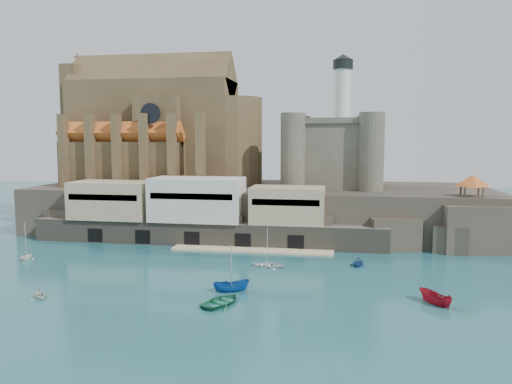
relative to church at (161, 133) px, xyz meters
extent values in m
plane|color=#194D55|center=(24.13, -41.85, -22.13)|extent=(300.00, 300.00, 0.00)
cube|color=#2B2620|center=(24.13, -1.85, -17.13)|extent=(100.00, 34.00, 10.00)
cube|color=#2B2620|center=(-13.87, -18.35, -19.13)|extent=(9.00, 5.00, 6.00)
cube|color=#2B2620|center=(2.13, -18.35, -19.13)|extent=(9.00, 5.00, 6.00)
cube|color=#2B2620|center=(19.13, -18.35, -19.13)|extent=(9.00, 5.00, 6.00)
cube|color=#2B2620|center=(36.13, -18.35, -19.13)|extent=(9.00, 5.00, 6.00)
cube|color=#2B2620|center=(52.13, -18.35, -19.13)|extent=(9.00, 5.00, 6.00)
cube|color=#625C4E|center=(16.13, -19.35, -19.88)|extent=(70.00, 6.00, 4.50)
cube|color=beige|center=(26.13, -23.85, -21.98)|extent=(30.00, 4.00, 0.40)
cube|color=black|center=(-5.87, -22.25, -20.53)|extent=(3.00, 0.40, 2.60)
cube|color=black|center=(4.13, -22.25, -20.53)|extent=(3.00, 0.40, 2.60)
cube|color=black|center=(14.13, -22.25, -20.53)|extent=(3.00, 0.40, 2.60)
cube|color=black|center=(24.13, -22.25, -20.53)|extent=(3.00, 0.40, 2.60)
cube|color=black|center=(34.13, -22.25, -20.53)|extent=(3.00, 0.40, 2.60)
cube|color=tan|center=(-3.87, -18.35, -13.88)|extent=(16.00, 9.00, 7.50)
cube|color=beige|center=(14.13, -18.35, -13.38)|extent=(18.00, 9.00, 8.50)
cube|color=tan|center=(32.13, -18.35, -14.13)|extent=(14.00, 8.00, 7.00)
cube|color=#4B3923|center=(-1.87, 0.15, -0.13)|extent=(38.00, 14.00, 24.00)
cube|color=#4B3923|center=(-1.87, 0.15, 11.87)|extent=(38.00, 13.01, 13.01)
cylinder|color=#4B3923|center=(17.13, 0.15, -2.13)|extent=(14.00, 14.00, 20.00)
cube|color=#4B3923|center=(2.13, 0.15, -2.13)|extent=(10.00, 20.00, 20.00)
cube|color=#4B3923|center=(-5.87, -9.35, -7.13)|extent=(28.00, 5.00, 10.00)
cube|color=#4B3923|center=(-5.87, 9.65, -7.13)|extent=(28.00, 5.00, 10.00)
cube|color=#C05720|center=(-5.87, -9.35, -0.53)|extent=(28.00, 5.66, 5.66)
cube|color=#C05720|center=(-5.87, 9.65, -0.53)|extent=(28.00, 5.66, 5.66)
cube|color=#4B3923|center=(-20.87, 0.15, 1.87)|extent=(4.00, 10.00, 28.00)
cylinder|color=black|center=(2.13, -11.90, 3.87)|extent=(4.40, 0.30, 4.40)
cube|color=#4B3923|center=(-17.87, -12.35, -4.13)|extent=(1.60, 2.20, 16.00)
cube|color=#4B3923|center=(-11.67, -12.35, -4.13)|extent=(1.60, 2.20, 16.00)
cube|color=#4B3923|center=(-5.47, -12.35, -4.13)|extent=(1.60, 2.20, 16.00)
cube|color=#4B3923|center=(0.73, -12.35, -4.13)|extent=(1.60, 2.20, 16.00)
cube|color=#4B3923|center=(6.93, -12.35, -4.13)|extent=(1.60, 2.20, 16.00)
cube|color=#4B3923|center=(13.13, -12.35, -4.13)|extent=(1.60, 2.20, 16.00)
cube|color=#4D483C|center=(40.13, -0.85, -5.13)|extent=(16.00, 16.00, 14.00)
cube|color=#4D483C|center=(40.13, -0.85, 2.27)|extent=(17.00, 17.00, 1.20)
cylinder|color=#4D483C|center=(32.13, -8.85, -4.13)|extent=(5.20, 5.20, 16.00)
cylinder|color=#4D483C|center=(48.13, -8.85, -4.13)|extent=(5.20, 5.20, 16.00)
cylinder|color=#4D483C|center=(32.13, 7.15, -4.13)|extent=(5.20, 5.20, 16.00)
cylinder|color=#4D483C|center=(48.13, 7.15, -4.13)|extent=(5.20, 5.20, 16.00)
cylinder|color=silver|center=(42.13, 1.15, 7.87)|extent=(3.60, 3.60, 12.00)
cylinder|color=black|center=(42.13, 1.15, 14.87)|extent=(4.40, 4.40, 2.00)
cone|color=black|center=(42.13, 1.15, 16.47)|extent=(4.60, 4.60, 1.40)
cube|color=#2B2620|center=(66.13, -15.85, -17.78)|extent=(12.00, 10.00, 8.70)
cube|color=#2B2620|center=(62.13, -18.85, -19.63)|extent=(6.00, 5.00, 5.00)
cube|color=#2B2620|center=(71.13, -13.85, -19.13)|extent=(5.00, 4.00, 6.00)
cube|color=#4B3923|center=(66.13, -15.85, -13.28)|extent=(4.20, 4.20, 0.30)
cylinder|color=#4B3923|center=(64.53, -17.45, -11.83)|extent=(0.36, 0.36, 3.20)
cylinder|color=#4B3923|center=(67.73, -17.45, -11.83)|extent=(0.36, 0.36, 3.20)
cylinder|color=#4B3923|center=(64.53, -14.25, -11.83)|extent=(0.36, 0.36, 3.20)
cylinder|color=#4B3923|center=(67.73, -14.25, -11.83)|extent=(0.36, 0.36, 3.20)
pyramid|color=#C05720|center=(66.13, -15.85, -9.13)|extent=(6.40, 6.40, 2.20)
imported|color=silver|center=(3.68, -55.64, -22.13)|extent=(3.02, 3.10, 3.12)
imported|color=#134A9A|center=(27.77, -48.65, -22.13)|extent=(2.42, 2.38, 4.95)
imported|color=#227553|center=(27.74, -53.97, -22.13)|extent=(4.65, 3.14, 6.34)
imported|color=white|center=(-11.02, -37.01, -22.13)|extent=(3.09, 1.97, 3.48)
imported|color=maroon|center=(54.13, -49.40, -22.13)|extent=(2.68, 2.68, 5.01)
imported|color=silver|center=(30.63, -34.74, -22.13)|extent=(1.36, 3.85, 5.30)
imported|color=navy|center=(45.17, -31.86, -22.13)|extent=(3.49, 2.88, 3.48)
camera|label=1|loc=(42.33, -113.15, -1.42)|focal=35.00mm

